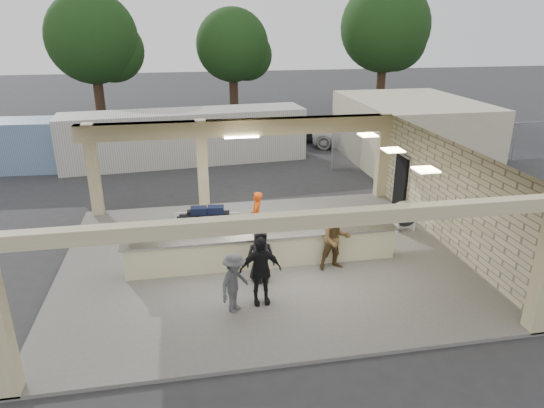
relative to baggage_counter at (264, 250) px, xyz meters
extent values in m
plane|color=#2C2C2F|center=(0.00, 0.50, -0.59)|extent=(120.00, 120.00, 0.00)
cube|color=#63625C|center=(0.00, 0.50, -0.54)|extent=(12.00, 10.00, 0.10)
cube|color=tan|center=(0.00, 0.50, 2.91)|extent=(12.00, 10.00, 0.02)
cube|color=beige|center=(6.00, 0.50, 1.16)|extent=(0.02, 10.00, 3.50)
cube|color=black|center=(5.94, 3.70, 0.56)|extent=(0.10, 0.95, 2.10)
cube|color=tan|center=(0.00, 5.25, 2.61)|extent=(12.00, 0.50, 0.60)
cube|color=tan|center=(0.00, -4.35, 2.76)|extent=(12.00, 0.30, 0.30)
cube|color=tan|center=(-5.50, 5.25, 1.21)|extent=(0.40, 0.40, 3.50)
cube|color=tan|center=(-1.50, 5.25, 1.21)|extent=(0.40, 0.40, 3.50)
cube|color=tan|center=(5.80, 5.30, 1.21)|extent=(0.40, 0.40, 3.50)
cube|color=white|center=(0.00, 5.00, 2.29)|extent=(1.30, 0.12, 0.06)
cube|color=#FFEABF|center=(3.80, 2.00, 2.88)|extent=(0.55, 0.55, 0.04)
cube|color=#FFEABF|center=(3.80, 0.00, 2.88)|extent=(0.55, 0.55, 0.04)
cube|color=#FFEABF|center=(3.80, -2.00, 2.88)|extent=(0.55, 0.55, 0.04)
cube|color=beige|center=(0.00, 0.00, -0.04)|extent=(8.00, 0.50, 0.90)
cube|color=#B7B7BC|center=(0.00, 0.00, 0.46)|extent=(8.20, 0.58, 0.06)
cube|color=silver|center=(-1.64, 1.80, 0.04)|extent=(2.42, 1.73, 0.11)
cylinder|color=black|center=(-2.60, 1.50, -0.31)|extent=(0.17, 0.37, 0.35)
cylinder|color=black|center=(-2.41, 2.45, -0.31)|extent=(0.17, 0.37, 0.35)
cylinder|color=black|center=(-0.87, 1.16, -0.31)|extent=(0.17, 0.37, 0.35)
cylinder|color=black|center=(-0.68, 2.11, -0.31)|extent=(0.17, 0.37, 0.35)
cube|color=silver|center=(-1.51, 2.45, 0.22)|extent=(2.17, 0.47, 0.26)
cube|color=silver|center=(-1.77, 1.16, 0.22)|extent=(2.17, 0.47, 0.26)
cube|color=black|center=(-2.38, 1.68, 0.21)|extent=(0.57, 0.43, 0.23)
cube|color=black|center=(-1.78, 1.56, 0.21)|extent=(0.57, 0.43, 0.23)
cube|color=black|center=(-1.17, 1.44, 0.21)|extent=(0.57, 0.43, 0.23)
cube|color=black|center=(-2.28, 2.20, 0.21)|extent=(0.57, 0.43, 0.23)
cube|color=black|center=(-1.67, 2.08, 0.21)|extent=(0.57, 0.43, 0.23)
cube|color=black|center=(-1.07, 1.96, 0.21)|extent=(0.57, 0.43, 0.23)
cube|color=black|center=(-2.19, 1.73, 0.45)|extent=(0.57, 0.43, 0.23)
cube|color=black|center=(-1.55, 1.79, 0.45)|extent=(0.57, 0.43, 0.23)
cube|color=black|center=(-1.09, 1.87, 0.45)|extent=(0.57, 0.43, 0.23)
cube|color=black|center=(-1.93, 2.13, 0.45)|extent=(0.57, 0.43, 0.23)
cube|color=black|center=(-1.81, 1.84, 0.69)|extent=(0.57, 0.43, 0.23)
cube|color=black|center=(-1.28, 1.82, 0.69)|extent=(0.57, 0.43, 0.23)
cube|color=#590F0C|center=(-2.49, 1.61, 0.21)|extent=(0.57, 0.43, 0.23)
cube|color=black|center=(-0.81, 1.91, 0.21)|extent=(0.57, 0.43, 0.23)
cylinder|color=silver|center=(5.27, 1.78, 0.06)|extent=(0.93, 0.44, 0.90)
cylinder|color=black|center=(5.27, 1.78, 0.06)|extent=(0.84, 0.47, 0.80)
cube|color=silver|center=(4.97, 1.78, -0.34)|extent=(0.06, 0.50, 0.30)
cube|color=silver|center=(5.57, 1.78, -0.34)|extent=(0.06, 0.50, 0.30)
imported|color=#D7430B|center=(0.06, 1.85, 0.35)|extent=(0.52, 0.69, 1.68)
imported|color=brown|center=(2.01, -0.56, 0.46)|extent=(0.94, 0.47, 1.88)
imported|color=black|center=(-0.43, -2.00, 0.44)|extent=(1.09, 0.42, 1.85)
imported|color=#4F5054|center=(-1.12, -2.26, 0.30)|extent=(0.94, 1.01, 1.58)
imported|color=black|center=(-0.26, -0.91, 0.31)|extent=(0.79, 0.34, 1.59)
imported|color=white|center=(7.82, 13.64, 0.13)|extent=(5.58, 4.21, 1.44)
imported|color=white|center=(12.74, 14.88, 0.14)|extent=(4.91, 3.46, 1.46)
imported|color=black|center=(5.00, 15.60, 0.10)|extent=(4.36, 2.44, 1.38)
cube|color=silver|center=(-2.05, 12.30, 0.75)|extent=(12.54, 3.57, 2.68)
cube|color=#7899C0|center=(-10.38, 12.38, 0.64)|extent=(9.59, 2.84, 2.46)
cylinder|color=gray|center=(5.00, 9.50, 0.41)|extent=(0.06, 0.06, 2.00)
cylinder|color=gray|center=(7.00, 9.50, 0.41)|extent=(0.06, 0.06, 2.00)
cylinder|color=gray|center=(9.00, 9.50, 0.41)|extent=(0.06, 0.06, 2.00)
cylinder|color=gray|center=(11.00, 9.50, 0.41)|extent=(0.06, 0.06, 2.00)
cylinder|color=gray|center=(13.00, 9.50, 0.41)|extent=(0.06, 0.06, 2.00)
cylinder|color=gray|center=(15.00, 9.50, 0.41)|extent=(0.06, 0.06, 2.00)
cube|color=gray|center=(11.00, 9.50, 0.41)|extent=(12.00, 0.02, 2.00)
cylinder|color=gray|center=(11.00, 9.50, 1.41)|extent=(12.00, 0.05, 0.05)
cylinder|color=#382619|center=(-8.00, 24.50, 1.66)|extent=(0.70, 0.70, 4.50)
sphere|color=black|center=(-8.00, 24.50, 5.26)|extent=(6.30, 6.30, 6.30)
sphere|color=black|center=(-6.80, 25.10, 4.36)|extent=(4.50, 4.50, 4.50)
cylinder|color=#382619|center=(2.00, 26.50, 1.41)|extent=(0.70, 0.70, 4.00)
sphere|color=black|center=(2.00, 26.50, 4.61)|extent=(5.60, 5.60, 5.60)
sphere|color=black|center=(3.20, 27.10, 3.81)|extent=(4.00, 4.00, 4.00)
cylinder|color=#382619|center=(14.00, 25.50, 1.91)|extent=(0.70, 0.70, 5.00)
sphere|color=black|center=(14.00, 25.50, 5.91)|extent=(7.00, 7.00, 7.00)
sphere|color=black|center=(15.20, 26.10, 4.91)|extent=(5.00, 5.00, 5.00)
cube|color=beige|center=(9.50, 10.50, 1.01)|extent=(6.00, 8.00, 3.20)
camera|label=1|loc=(-2.11, -12.78, 6.39)|focal=32.00mm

